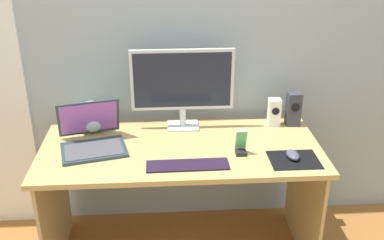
# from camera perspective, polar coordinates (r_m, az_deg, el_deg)

# --- Properties ---
(wall_back) EXTENTS (6.00, 0.04, 2.50)m
(wall_back) POSITION_cam_1_polar(r_m,az_deg,el_deg) (2.63, -1.94, 11.37)
(wall_back) COLOR #95A2AA
(wall_back) RESTS_ON ground_plane
(desk) EXTENTS (1.50, 0.66, 0.71)m
(desk) POSITION_cam_1_polar(r_m,az_deg,el_deg) (2.50, -1.40, -6.23)
(desk) COLOR tan
(desk) RESTS_ON ground_plane
(monitor) EXTENTS (0.58, 0.14, 0.47)m
(monitor) POSITION_cam_1_polar(r_m,az_deg,el_deg) (2.55, -1.21, 4.53)
(monitor) COLOR silver
(monitor) RESTS_ON desk
(speaker_right) EXTENTS (0.08, 0.08, 0.20)m
(speaker_right) POSITION_cam_1_polar(r_m,az_deg,el_deg) (2.71, 12.59, 1.39)
(speaker_right) COLOR #34343E
(speaker_right) RESTS_ON desk
(speaker_near_monitor) EXTENTS (0.07, 0.07, 0.16)m
(speaker_near_monitor) POSITION_cam_1_polar(r_m,az_deg,el_deg) (2.69, 10.27, 0.98)
(speaker_near_monitor) COLOR white
(speaker_near_monitor) RESTS_ON desk
(laptop) EXTENTS (0.40, 0.39, 0.23)m
(laptop) POSITION_cam_1_polar(r_m,az_deg,el_deg) (2.47, -12.43, -2.32)
(laptop) COLOR #283943
(laptop) RESTS_ON desk
(fishbowl) EXTENTS (0.18, 0.18, 0.18)m
(fishbowl) POSITION_cam_1_polar(r_m,az_deg,el_deg) (2.64, -12.49, 0.41)
(fishbowl) COLOR silver
(fishbowl) RESTS_ON desk
(keyboard_external) EXTENTS (0.41, 0.12, 0.01)m
(keyboard_external) POSITION_cam_1_polar(r_m,az_deg,el_deg) (2.26, -0.55, -5.69)
(keyboard_external) COLOR #24172E
(keyboard_external) RESTS_ON desk
(mousepad) EXTENTS (0.25, 0.20, 0.00)m
(mousepad) POSITION_cam_1_polar(r_m,az_deg,el_deg) (2.37, 12.68, -4.89)
(mousepad) COLOR black
(mousepad) RESTS_ON desk
(mouse) EXTENTS (0.07, 0.11, 0.04)m
(mouse) POSITION_cam_1_polar(r_m,az_deg,el_deg) (2.37, 12.52, -4.30)
(mouse) COLOR #47455B
(mouse) RESTS_ON mousepad
(phone_in_dock) EXTENTS (0.06, 0.06, 0.14)m
(phone_in_dock) POSITION_cam_1_polar(r_m,az_deg,el_deg) (2.36, 6.16, -3.18)
(phone_in_dock) COLOR black
(phone_in_dock) RESTS_ON desk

